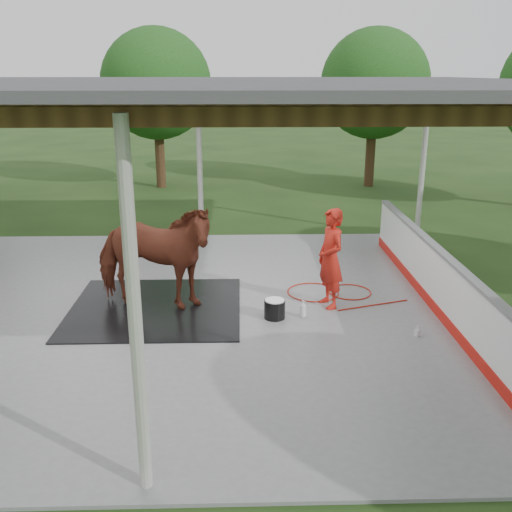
{
  "coord_description": "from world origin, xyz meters",
  "views": [
    {
      "loc": [
        1.02,
        -9.74,
        4.24
      ],
      "look_at": [
        1.29,
        -0.14,
        1.12
      ],
      "focal_mm": 40.0,
      "sensor_mm": 36.0,
      "label": 1
    }
  ],
  "objects_px": {
    "dasher_board": "(435,279)",
    "handler": "(331,258)",
    "horse": "(153,256)",
    "wash_bucket": "(275,309)"
  },
  "relations": [
    {
      "from": "dasher_board",
      "to": "horse",
      "type": "bearing_deg",
      "value": 179.26
    },
    {
      "from": "wash_bucket",
      "to": "dasher_board",
      "type": "bearing_deg",
      "value": 8.3
    },
    {
      "from": "horse",
      "to": "handler",
      "type": "relative_size",
      "value": 1.26
    },
    {
      "from": "horse",
      "to": "wash_bucket",
      "type": "relative_size",
      "value": 6.27
    },
    {
      "from": "dasher_board",
      "to": "handler",
      "type": "height_order",
      "value": "handler"
    },
    {
      "from": "horse",
      "to": "wash_bucket",
      "type": "xyz_separation_m",
      "value": [
        2.18,
        -0.5,
        -0.84
      ]
    },
    {
      "from": "horse",
      "to": "dasher_board",
      "type": "bearing_deg",
      "value": -77.73
    },
    {
      "from": "dasher_board",
      "to": "handler",
      "type": "distance_m",
      "value": 1.98
    },
    {
      "from": "dasher_board",
      "to": "handler",
      "type": "xyz_separation_m",
      "value": [
        -1.94,
        0.09,
        0.39
      ]
    },
    {
      "from": "handler",
      "to": "wash_bucket",
      "type": "bearing_deg",
      "value": -81.6
    }
  ]
}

